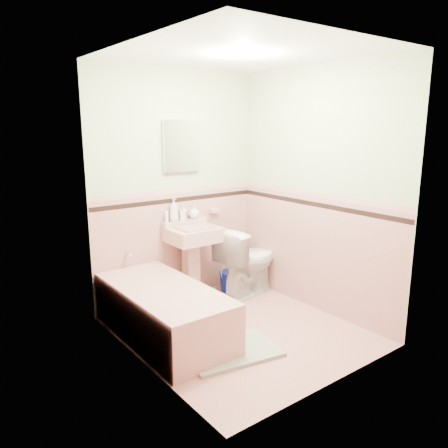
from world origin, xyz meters
TOP-DOWN VIEW (x-y plane):
  - floor at (0.00, 0.00)m, footprint 2.20×2.20m
  - ceiling at (0.00, 0.00)m, footprint 2.20×2.20m
  - wall_back at (0.00, 1.10)m, footprint 2.50×0.00m
  - wall_front at (0.00, -1.10)m, footprint 2.50×0.00m
  - wall_left at (-1.00, 0.00)m, footprint 0.00×2.50m
  - wall_right at (1.00, 0.00)m, footprint 0.00×2.50m
  - wainscot_back at (0.00, 1.09)m, footprint 2.00×0.00m
  - wainscot_front at (0.00, -1.09)m, footprint 2.00×0.00m
  - wainscot_left at (-0.99, 0.00)m, footprint 0.00×2.20m
  - wainscot_right at (0.99, 0.00)m, footprint 0.00×2.20m
  - accent_back at (0.00, 1.08)m, footprint 2.00×0.00m
  - accent_front at (0.00, -1.08)m, footprint 2.00×0.00m
  - accent_left at (-0.98, 0.00)m, footprint 0.00×2.20m
  - accent_right at (0.98, 0.00)m, footprint 0.00×2.20m
  - cap_back at (0.00, 1.08)m, footprint 2.00×0.00m
  - cap_front at (0.00, -1.08)m, footprint 2.00×0.00m
  - cap_left at (-0.98, 0.00)m, footprint 0.00×2.20m
  - cap_right at (0.98, 0.00)m, footprint 0.00×2.20m
  - bathtub at (-0.63, 0.33)m, footprint 0.70×1.50m
  - tub_faucet at (-0.63, 1.05)m, footprint 0.04×0.12m
  - sink at (0.05, 0.86)m, footprint 0.54×0.48m
  - sink_faucet at (0.05, 1.00)m, footprint 0.02×0.02m
  - medicine_cabinet at (0.05, 1.07)m, footprint 0.44×0.04m
  - soap_dish at (0.47, 1.06)m, footprint 0.12×0.07m
  - soap_bottle_left at (-0.08, 1.04)m, footprint 0.10×0.10m
  - soap_bottle_mid at (0.04, 1.04)m, footprint 0.10×0.10m
  - soap_bottle_right at (0.18, 1.04)m, footprint 0.16×0.16m
  - tube at (-0.17, 1.04)m, footprint 0.05×0.05m
  - toilet at (0.68, 0.70)m, footprint 0.85×0.58m
  - bucket at (0.56, 0.89)m, footprint 0.24×0.24m
  - bath_mat at (-0.32, -0.28)m, footprint 0.87×0.66m
  - shoe at (-0.49, -0.17)m, footprint 0.15×0.09m

SIDE VIEW (x-z plane):
  - floor at x=0.00m, z-range 0.00..0.00m
  - bath_mat at x=-0.32m, z-range 0.00..0.03m
  - shoe at x=-0.49m, z-range 0.03..0.09m
  - bucket at x=0.56m, z-range 0.00..0.23m
  - bathtub at x=-0.63m, z-range 0.00..0.45m
  - toilet at x=0.68m, z-range 0.00..0.80m
  - sink at x=0.05m, z-range 0.00..0.84m
  - wainscot_back at x=0.00m, z-range -0.40..1.60m
  - wainscot_front at x=0.00m, z-range -0.40..1.60m
  - wainscot_left at x=-0.99m, z-range -0.50..1.70m
  - wainscot_right at x=0.99m, z-range -0.50..1.70m
  - tub_faucet at x=-0.63m, z-range 0.61..0.65m
  - sink_faucet at x=0.05m, z-range 0.90..1.00m
  - soap_dish at x=0.47m, z-range 0.93..0.97m
  - tube at x=-0.17m, z-range 0.90..1.02m
  - soap_bottle_right at x=0.18m, z-range 0.90..1.05m
  - soap_bottle_mid at x=0.04m, z-range 0.90..1.07m
  - soap_bottle_left at x=-0.08m, z-range 0.90..1.15m
  - accent_left at x=-0.98m, z-range 0.02..2.22m
  - accent_right at x=0.98m, z-range 0.02..2.22m
  - accent_back at x=0.00m, z-range 0.12..2.12m
  - accent_front at x=0.00m, z-range 0.12..2.12m
  - cap_back at x=0.00m, z-range 0.22..2.22m
  - cap_front at x=0.00m, z-range 0.22..2.22m
  - cap_left at x=-0.98m, z-range 0.12..2.32m
  - cap_right at x=0.98m, z-range 0.12..2.32m
  - wall_back at x=0.00m, z-range 0.00..2.50m
  - wall_front at x=0.00m, z-range 0.00..2.50m
  - wall_left at x=-1.00m, z-range 0.00..2.50m
  - wall_right at x=1.00m, z-range 0.00..2.50m
  - medicine_cabinet at x=0.05m, z-range 1.43..1.97m
  - ceiling at x=0.00m, z-range 2.50..2.50m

